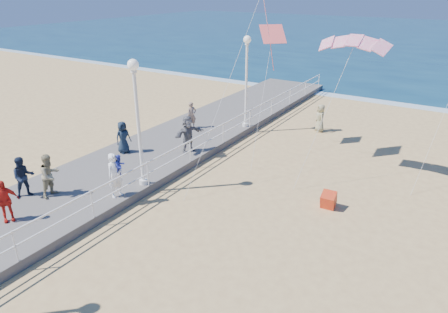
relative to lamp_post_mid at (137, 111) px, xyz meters
The scene contains 19 objects.
ground 6.48m from the lamp_post_mid, ahead, with size 160.00×160.00×0.00m, color tan.
ocean 65.32m from the lamp_post_mid, 85.29° to the left, with size 160.00×90.00×0.05m, color #0C314B.
surf_line 21.50m from the lamp_post_mid, 75.37° to the left, with size 160.00×1.20×0.04m, color white.
boardwalk 4.07m from the lamp_post_mid, behind, with size 5.00×44.00×0.40m, color slate.
railing 2.43m from the lamp_post_mid, ahead, with size 0.05×42.00×0.55m.
lamp_post_mid is the anchor object (origin of this frame).
lamp_post_far 9.00m from the lamp_post_mid, 90.00° to the left, with size 0.44×0.44×5.32m.
woman_holding_toddler 2.71m from the lamp_post_mid, 96.37° to the right, with size 0.68×0.44×1.86m, color white.
toddler_held 2.29m from the lamp_post_mid, 90.14° to the right, with size 0.46×0.36×0.94m, color #323EBC.
spectator_1 4.33m from the lamp_post_mid, 131.84° to the right, with size 0.87×0.68×1.79m, color tan.
spectator_3 5.80m from the lamp_post_mid, 114.14° to the right, with size 0.95×0.39×1.62m, color red.
spectator_4 4.58m from the lamp_post_mid, 146.87° to the left, with size 0.81×0.52×1.65m, color #182636.
spectator_5 4.63m from the lamp_post_mid, 97.77° to the left, with size 1.75×0.56×1.89m, color slate.
spectator_6 7.88m from the lamp_post_mid, 109.97° to the left, with size 0.58×0.38×1.59m, color #846C5B.
spectator_7 5.24m from the lamp_post_mid, 134.48° to the right, with size 0.83×0.65×1.71m, color #192439.
beach_walker_c 12.51m from the lamp_post_mid, 72.02° to the left, with size 0.83×0.54×1.70m, color #99926A.
box_kite 8.49m from the lamp_post_mid, 22.03° to the left, with size 0.55×0.55×0.60m, color red.
kite_parafoil 9.29m from the lamp_post_mid, 41.82° to the left, with size 2.93×0.90×0.30m, color #E31A59, non-canonical shape.
kite_diamond_pink 8.39m from the lamp_post_mid, 74.52° to the left, with size 1.22×1.22×0.02m, color #FA5D5C.
Camera 1 is at (5.74, -11.18, 8.30)m, focal length 32.00 mm.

